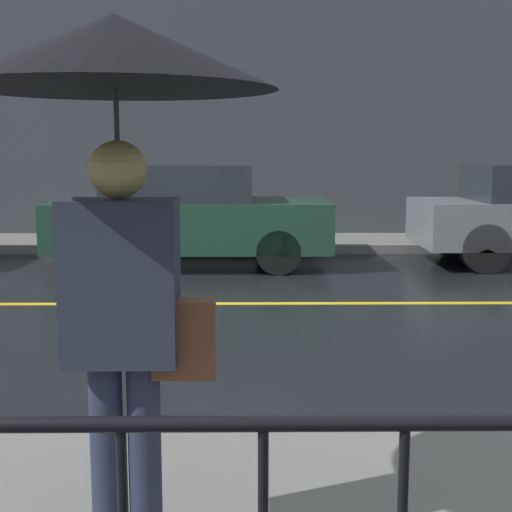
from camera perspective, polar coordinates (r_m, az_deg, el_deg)
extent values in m
plane|color=black|center=(8.14, -4.73, -3.84)|extent=(80.00, 80.00, 0.00)
cube|color=slate|center=(12.87, -3.22, 1.06)|extent=(28.00, 1.80, 0.15)
cube|color=gold|center=(8.14, -4.73, -3.81)|extent=(25.20, 0.12, 0.01)
cube|color=#383D42|center=(13.83, -3.10, 10.90)|extent=(28.00, 0.30, 4.64)
cylinder|color=#23283D|center=(2.95, -11.81, -15.55)|extent=(0.13, 0.13, 0.78)
cylinder|color=#23283D|center=(2.93, -8.87, -15.68)|extent=(0.13, 0.13, 0.78)
cube|color=#232838|center=(2.73, -10.74, -2.02)|extent=(0.42, 0.25, 0.62)
sphere|color=#9F8D4E|center=(2.69, -10.99, 6.79)|extent=(0.22, 0.22, 0.22)
cylinder|color=#262628|center=(2.69, -10.95, 5.40)|extent=(0.02, 0.02, 0.71)
cone|color=black|center=(2.71, -11.25, 15.73)|extent=(1.18, 1.18, 0.27)
cube|color=brown|center=(2.75, -5.78, -6.56)|extent=(0.24, 0.12, 0.30)
cube|color=#193828|center=(10.81, -5.17, 2.56)|extent=(4.11, 1.93, 0.71)
cube|color=#1E2328|center=(10.78, -6.09, 5.88)|extent=(2.14, 1.77, 0.54)
cylinder|color=black|center=(11.66, 1.44, 1.49)|extent=(0.63, 0.22, 0.63)
cylinder|color=black|center=(9.97, 1.79, 0.30)|extent=(0.63, 0.22, 0.63)
cylinder|color=black|center=(11.85, -10.99, 1.45)|extent=(0.63, 0.22, 0.63)
cylinder|color=black|center=(10.19, -12.69, 0.27)|extent=(0.63, 0.22, 0.63)
cylinder|color=black|center=(12.04, 15.59, 1.59)|extent=(0.71, 0.22, 0.71)
cylinder|color=black|center=(10.60, 17.86, 0.60)|extent=(0.71, 0.22, 0.71)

